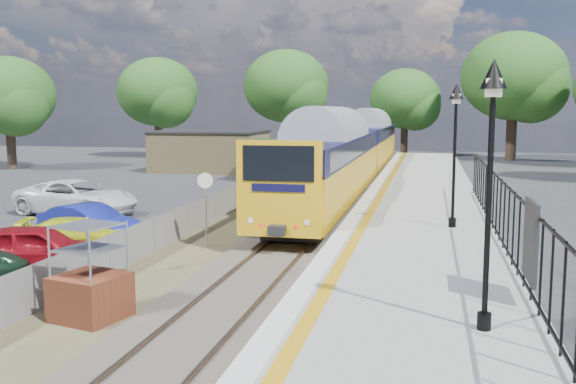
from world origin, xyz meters
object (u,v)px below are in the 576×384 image
(car_red, at_px, (36,249))
(car_blue, at_px, (90,223))
(victorian_lamp_south, at_px, (492,132))
(brick_plinth, at_px, (90,274))
(victorian_lamp_north, at_px, (456,122))
(car_yellow, at_px, (80,234))
(train, at_px, (354,148))
(speed_sign, at_px, (206,198))
(car_white, at_px, (77,197))

(car_red, height_order, car_blue, car_red)
(victorian_lamp_south, xyz_separation_m, brick_plinth, (-8.24, 1.38, -3.23))
(victorian_lamp_north, relative_size, car_yellow, 1.21)
(victorian_lamp_south, height_order, car_blue, victorian_lamp_south)
(victorian_lamp_north, bearing_deg, car_red, -156.12)
(victorian_lamp_south, distance_m, train, 29.00)
(car_red, bearing_deg, brick_plinth, -153.19)
(train, relative_size, speed_sign, 15.75)
(speed_sign, bearing_deg, car_blue, 161.32)
(victorian_lamp_south, bearing_deg, car_white, 138.18)
(car_red, distance_m, car_blue, 4.56)
(victorian_lamp_south, height_order, brick_plinth, victorian_lamp_south)
(victorian_lamp_north, relative_size, brick_plinth, 2.08)
(victorian_lamp_north, bearing_deg, car_blue, -176.86)
(victorian_lamp_south, height_order, car_white, victorian_lamp_south)
(brick_plinth, relative_size, car_white, 0.39)
(victorian_lamp_north, height_order, train, victorian_lamp_north)
(car_white, bearing_deg, victorian_lamp_south, -123.02)
(speed_sign, distance_m, car_white, 9.92)
(car_red, relative_size, car_yellow, 1.12)
(car_white, bearing_deg, speed_sign, -115.91)
(train, bearing_deg, car_white, -128.39)
(speed_sign, height_order, car_blue, speed_sign)
(victorian_lamp_south, relative_size, train, 0.11)
(speed_sign, xyz_separation_m, car_red, (-3.61, -4.21, -1.02))
(victorian_lamp_north, relative_size, car_red, 1.08)
(brick_plinth, distance_m, car_blue, 9.12)
(car_blue, height_order, car_white, car_white)
(victorian_lamp_north, height_order, car_red, victorian_lamp_north)
(car_red, bearing_deg, car_blue, -9.07)
(speed_sign, relative_size, car_red, 0.61)
(brick_plinth, relative_size, car_yellow, 0.58)
(car_blue, bearing_deg, car_yellow, -145.58)
(brick_plinth, height_order, car_yellow, brick_plinth)
(car_white, bearing_deg, car_red, -146.57)
(speed_sign, xyz_separation_m, car_yellow, (-4.03, -1.16, -1.19))
(car_red, bearing_deg, victorian_lamp_south, -131.90)
(brick_plinth, bearing_deg, speed_sign, 90.26)
(victorian_lamp_north, xyz_separation_m, car_yellow, (-12.10, -2.12, -3.74))
(brick_plinth, xyz_separation_m, speed_sign, (-0.03, 7.66, 0.68))
(train, xyz_separation_m, car_blue, (-7.23, -19.09, -1.68))
(train, relative_size, car_blue, 10.11)
(victorian_lamp_south, distance_m, victorian_lamp_north, 10.00)
(train, bearing_deg, speed_sign, -98.14)
(victorian_lamp_north, bearing_deg, brick_plinth, -133.01)
(victorian_lamp_north, bearing_deg, speed_sign, -173.21)
(train, xyz_separation_m, car_white, (-10.89, -13.74, -1.56))
(car_white, bearing_deg, car_yellow, -140.13)
(car_red, distance_m, car_yellow, 3.08)
(victorian_lamp_south, relative_size, car_red, 1.08)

